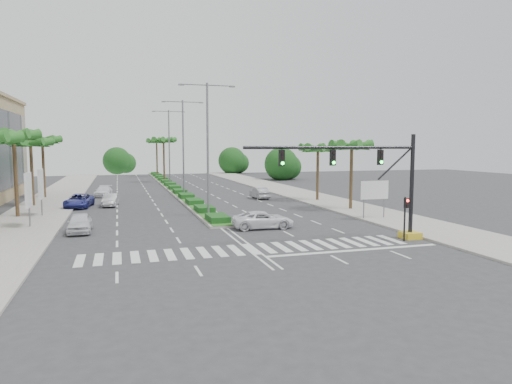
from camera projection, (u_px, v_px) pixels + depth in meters
ground at (251, 249)px, 28.35m from camera, size 160.00×160.00×0.00m
footpath_right at (330, 202)px, 51.78m from camera, size 6.00×120.00×0.15m
footpath_left at (38, 213)px, 43.00m from camera, size 6.00×120.00×0.15m
median at (171, 187)px, 71.19m from camera, size 2.20×75.00×0.20m
median_grass at (171, 186)px, 71.18m from camera, size 1.80×75.00×0.04m
signal_gantry at (383, 190)px, 30.68m from camera, size 12.60×1.20×7.20m
pedestrian_signal at (406, 211)px, 30.56m from camera, size 0.28×0.36×3.00m
direction_sign at (374, 192)px, 39.61m from camera, size 2.70×0.11×3.40m
billboard_near at (28, 191)px, 35.30m from camera, size 0.18×2.10×4.35m
billboard_far at (41, 184)px, 41.01m from camera, size 0.18×2.10×4.35m
palm_left_mid at (14, 138)px, 40.03m from camera, size 4.57×4.68×7.95m
palm_left_far at (31, 145)px, 47.70m from camera, size 4.57×4.68×7.35m
palm_left_end at (42, 142)px, 55.28m from camera, size 4.57×4.68×7.75m
palm_right_near at (352, 148)px, 45.25m from camera, size 4.57×4.68×7.05m
palm_right_far at (318, 150)px, 52.90m from camera, size 4.57×4.68×6.75m
palm_median_a at (164, 142)px, 80.01m from camera, size 4.57×4.68×8.05m
palm_median_b at (157, 142)px, 94.29m from camera, size 4.57×4.68×8.05m
streetlight_near at (208, 142)px, 41.00m from camera, size 5.10×0.25×12.00m
streetlight_mid at (183, 143)px, 56.24m from camera, size 5.10×0.25×12.00m
streetlight_far at (169, 144)px, 71.48m from camera, size 5.10×0.25×12.00m
car_parked_a at (80, 223)px, 33.87m from camera, size 1.71×4.18×1.42m
car_parked_b at (111, 200)px, 48.76m from camera, size 1.84×4.16×1.33m
car_parked_c at (79, 201)px, 47.60m from camera, size 3.03×5.38×1.42m
car_parked_d at (104, 191)px, 58.22m from camera, size 2.34×4.72×1.32m
car_crossing at (263, 220)px, 35.52m from camera, size 4.92×2.43×1.34m
car_right at (260, 193)px, 55.79m from camera, size 1.53×4.16×1.36m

